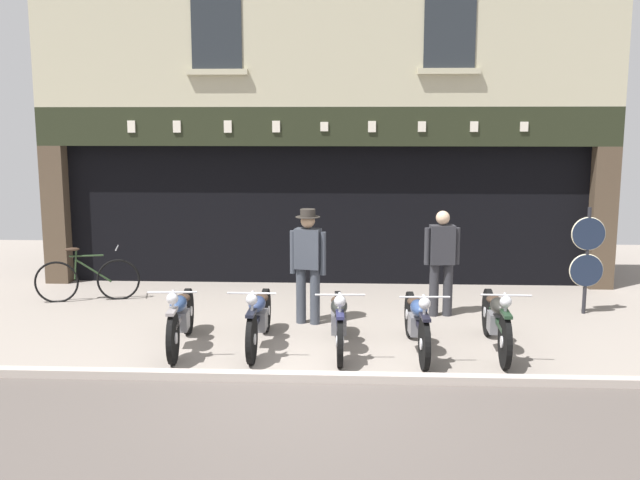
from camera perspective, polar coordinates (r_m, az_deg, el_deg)
The scene contains 12 objects.
ground at distance 7.58m, azimuth -1.62°, elevation -14.33°, with size 22.60×22.00×0.18m.
shop_facade at distance 14.99m, azimuth 0.67°, elevation 4.26°, with size 10.90×4.42×6.10m.
motorcycle_left at distance 9.79m, azimuth -11.14°, elevation -6.08°, with size 0.62×1.97×0.93m.
motorcycle_center_left at distance 9.68m, azimuth -4.94°, elevation -6.16°, with size 0.62×2.04×0.91m.
motorcycle_center at distance 9.51m, azimuth 1.51°, elevation -6.39°, with size 0.62×1.96×0.92m.
motorcycle_center_right at distance 9.51m, azimuth 7.79°, elevation -6.47°, with size 0.62×2.04×0.92m.
motorcycle_right at distance 9.77m, azimuth 13.97°, elevation -6.19°, with size 0.62×2.09×0.93m.
salesman_left at distance 10.65m, azimuth -0.98°, elevation -1.61°, with size 0.55×0.37×1.75m.
shopkeeper_center at distance 11.25m, azimuth 9.74°, elevation -1.43°, with size 0.56×0.27×1.67m.
tyre_sign_pole at distance 11.97m, azimuth 20.66°, elevation -1.02°, with size 0.53×0.06×1.71m.
advert_board_near at distance 13.52m, azimuth -6.43°, elevation 4.50°, with size 0.66×0.03×1.09m.
leaning_bicycle at distance 12.77m, azimuth -18.19°, elevation -2.99°, with size 1.70×0.59×0.95m.
Camera 1 is at (0.54, -7.90, 3.00)m, focal length 39.87 mm.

